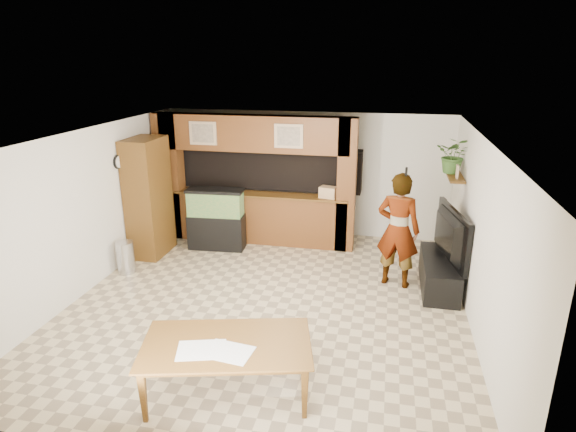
% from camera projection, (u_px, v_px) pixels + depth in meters
% --- Properties ---
extents(floor, '(6.50, 6.50, 0.00)m').
position_uv_depth(floor, '(269.00, 301.00, 7.58)').
color(floor, beige).
rests_on(floor, ground).
extents(ceiling, '(6.50, 6.50, 0.00)m').
position_uv_depth(ceiling, '(266.00, 137.00, 6.76)').
color(ceiling, white).
rests_on(ceiling, wall_back).
extents(wall_back, '(6.00, 0.00, 6.00)m').
position_uv_depth(wall_back, '(305.00, 174.00, 10.18)').
color(wall_back, white).
rests_on(wall_back, floor).
extents(wall_left, '(0.00, 6.50, 6.50)m').
position_uv_depth(wall_left, '(87.00, 211.00, 7.75)').
color(wall_left, white).
rests_on(wall_left, floor).
extents(wall_right, '(0.00, 6.50, 6.50)m').
position_uv_depth(wall_right, '(480.00, 239.00, 6.58)').
color(wall_right, white).
rests_on(wall_right, floor).
extents(partition, '(4.20, 0.99, 2.60)m').
position_uv_depth(partition, '(254.00, 178.00, 9.80)').
color(partition, brown).
rests_on(partition, floor).
extents(wall_clock, '(0.05, 0.25, 0.25)m').
position_uv_depth(wall_clock, '(118.00, 162.00, 8.48)').
color(wall_clock, black).
rests_on(wall_clock, wall_left).
extents(wall_shelf, '(0.25, 0.90, 0.04)m').
position_uv_depth(wall_shelf, '(455.00, 176.00, 8.29)').
color(wall_shelf, brown).
rests_on(wall_shelf, wall_right).
extents(pantry_cabinet, '(0.56, 0.92, 2.25)m').
position_uv_depth(pantry_cabinet, '(149.00, 198.00, 9.11)').
color(pantry_cabinet, brown).
rests_on(pantry_cabinet, floor).
extents(trash_can, '(0.31, 0.31, 0.57)m').
position_uv_depth(trash_can, '(126.00, 257.00, 8.52)').
color(trash_can, '#B2B2B7').
rests_on(trash_can, floor).
extents(aquarium, '(1.10, 0.41, 1.22)m').
position_uv_depth(aquarium, '(216.00, 220.00, 9.50)').
color(aquarium, black).
rests_on(aquarium, floor).
extents(tv_stand, '(0.56, 1.52, 0.51)m').
position_uv_depth(tv_stand, '(439.00, 273.00, 7.98)').
color(tv_stand, black).
rests_on(tv_stand, floor).
extents(television, '(0.48, 1.49, 0.85)m').
position_uv_depth(television, '(443.00, 235.00, 7.76)').
color(television, black).
rests_on(television, tv_stand).
extents(photo_frame, '(0.04, 0.17, 0.22)m').
position_uv_depth(photo_frame, '(457.00, 172.00, 8.07)').
color(photo_frame, tan).
rests_on(photo_frame, wall_shelf).
extents(potted_plant, '(0.71, 0.66, 0.63)m').
position_uv_depth(potted_plant, '(454.00, 155.00, 8.35)').
color(potted_plant, '#3B6729').
rests_on(potted_plant, wall_shelf).
extents(person, '(0.80, 0.62, 1.94)m').
position_uv_depth(person, '(398.00, 230.00, 7.87)').
color(person, '#9F8357').
rests_on(person, floor).
extents(microphone, '(0.04, 0.11, 0.17)m').
position_uv_depth(microphone, '(406.00, 172.00, 7.39)').
color(microphone, black).
rests_on(microphone, person).
extents(dining_table, '(2.07, 1.46, 0.66)m').
position_uv_depth(dining_table, '(227.00, 370.00, 5.39)').
color(dining_table, brown).
rests_on(dining_table, floor).
extents(newspaper_a, '(0.60, 0.51, 0.01)m').
position_uv_depth(newspaper_a, '(201.00, 350.00, 5.20)').
color(newspaper_a, silver).
rests_on(newspaper_a, dining_table).
extents(newspaper_b, '(0.54, 0.42, 0.01)m').
position_uv_depth(newspaper_b, '(229.00, 352.00, 5.16)').
color(newspaper_b, silver).
rests_on(newspaper_b, dining_table).
extents(counter_box, '(0.37, 0.29, 0.22)m').
position_uv_depth(counter_box, '(328.00, 192.00, 9.37)').
color(counter_box, tan).
rests_on(counter_box, partition).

